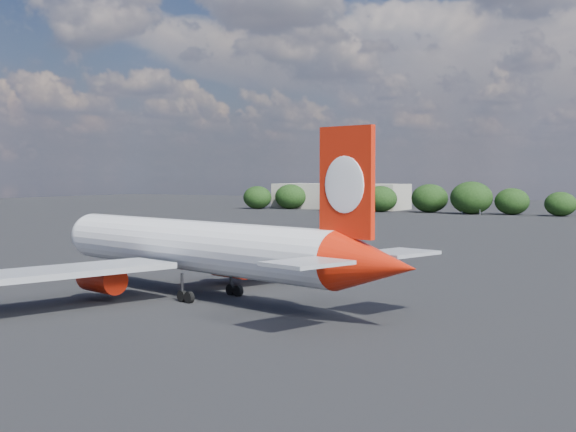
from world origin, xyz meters
The scene contains 4 objects.
ground centered at (0.00, 60.00, 0.00)m, with size 500.00×500.00×0.00m, color black.
qantas_airliner centered at (3.62, 19.01, 4.45)m, with size 44.05×42.24×14.63m.
terminal_building centered at (-65.00, 192.00, 4.00)m, with size 42.00×16.00×8.00m.
highway_sign centered at (-18.00, 176.00, 3.13)m, with size 6.00×0.30×4.50m.
Camera 1 is at (44.71, -39.55, 11.09)m, focal length 50.00 mm.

